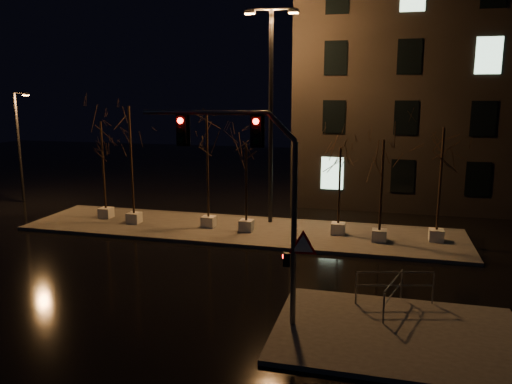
# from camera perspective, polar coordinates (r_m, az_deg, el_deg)

# --- Properties ---
(ground) EXTENTS (90.00, 90.00, 0.00)m
(ground) POSITION_cam_1_polar(r_m,az_deg,el_deg) (19.86, -6.86, -9.07)
(ground) COLOR black
(ground) RESTS_ON ground
(median) EXTENTS (22.00, 5.00, 0.15)m
(median) POSITION_cam_1_polar(r_m,az_deg,el_deg) (25.24, -1.94, -4.35)
(median) COLOR #42403B
(median) RESTS_ON ground
(sidewalk_corner) EXTENTS (7.00, 5.00, 0.15)m
(sidewalk_corner) POSITION_cam_1_polar(r_m,az_deg,el_deg) (15.42, 15.81, -15.37)
(sidewalk_corner) COLOR #42403B
(sidewalk_corner) RESTS_ON ground
(building) EXTENTS (25.00, 12.00, 15.00)m
(building) POSITION_cam_1_polar(r_m,az_deg,el_deg) (36.04, 26.34, 11.14)
(building) COLOR black
(building) RESTS_ON ground
(tree_0) EXTENTS (1.80, 1.80, 5.38)m
(tree_0) POSITION_cam_1_polar(r_m,az_deg,el_deg) (27.90, -17.21, 5.35)
(tree_0) COLOR beige
(tree_0) RESTS_ON median
(tree_1) EXTENTS (1.80, 1.80, 6.24)m
(tree_1) POSITION_cam_1_polar(r_m,az_deg,el_deg) (26.25, -14.21, 6.60)
(tree_1) COLOR beige
(tree_1) RESTS_ON median
(tree_2) EXTENTS (1.80, 1.80, 5.85)m
(tree_2) POSITION_cam_1_polar(r_m,az_deg,el_deg) (24.84, -5.62, 5.95)
(tree_2) COLOR beige
(tree_2) RESTS_ON median
(tree_3) EXTENTS (1.80, 1.80, 4.44)m
(tree_3) POSITION_cam_1_polar(r_m,az_deg,el_deg) (24.09, -1.14, 3.28)
(tree_3) COLOR beige
(tree_3) RESTS_ON median
(tree_4) EXTENTS (1.80, 1.80, 4.33)m
(tree_4) POSITION_cam_1_polar(r_m,az_deg,el_deg) (23.89, 9.59, 2.85)
(tree_4) COLOR beige
(tree_4) RESTS_ON median
(tree_5) EXTENTS (1.80, 1.80, 4.80)m
(tree_5) POSITION_cam_1_polar(r_m,az_deg,el_deg) (23.03, 14.29, 3.25)
(tree_5) COLOR beige
(tree_5) RESTS_ON median
(tree_6) EXTENTS (1.80, 1.80, 5.36)m
(tree_6) POSITION_cam_1_polar(r_m,az_deg,el_deg) (23.81, 20.52, 4.16)
(tree_6) COLOR beige
(tree_6) RESTS_ON median
(traffic_signal_mast) EXTENTS (5.11, 0.48, 6.25)m
(traffic_signal_mast) POSITION_cam_1_polar(r_m,az_deg,el_deg) (14.15, 0.35, 0.58)
(traffic_signal_mast) COLOR #54575B
(traffic_signal_mast) RESTS_ON sidewalk_corner
(streetlight_main) EXTENTS (2.70, 0.61, 10.79)m
(streetlight_main) POSITION_cam_1_polar(r_m,az_deg,el_deg) (25.62, 1.71, 10.16)
(streetlight_main) COLOR black
(streetlight_main) RESTS_ON median
(streetlight_far) EXTENTS (1.34, 0.52, 6.91)m
(streetlight_far) POSITION_cam_1_polar(r_m,az_deg,el_deg) (34.54, -25.39, 5.10)
(streetlight_far) COLOR black
(streetlight_far) RESTS_ON ground
(guard_rail_a) EXTENTS (2.47, 0.67, 1.10)m
(guard_rail_a) POSITION_cam_1_polar(r_m,az_deg,el_deg) (16.94, 15.59, -9.95)
(guard_rail_a) COLOR #54575B
(guard_rail_a) RESTS_ON sidewalk_corner
(guard_rail_b) EXTENTS (0.62, 2.08, 1.02)m
(guard_rail_b) POSITION_cam_1_polar(r_m,az_deg,el_deg) (16.47, 15.43, -10.78)
(guard_rail_b) COLOR #54575B
(guard_rail_b) RESTS_ON sidewalk_corner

